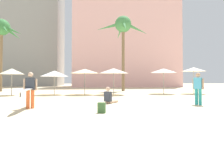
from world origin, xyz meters
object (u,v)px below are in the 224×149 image
(cafe_umbrella_4, at_px, (54,74))
(palm_tree_far_left, at_px, (2,31))
(backpack, at_px, (102,108))
(cafe_umbrella_2, at_px, (85,71))
(person_near_right, at_px, (198,87))
(person_far_left, at_px, (110,98))
(palm_tree_left, at_px, (123,28))
(cafe_umbrella_0, at_px, (164,71))
(cafe_umbrella_5, at_px, (114,71))
(person_mid_center, at_px, (29,89))
(beach_towel, at_px, (129,112))
(cafe_umbrella_1, at_px, (12,71))
(cafe_umbrella_3, at_px, (194,69))

(cafe_umbrella_4, bearing_deg, palm_tree_far_left, 141.88)
(palm_tree_far_left, distance_m, backpack, 19.83)
(cafe_umbrella_2, bearing_deg, person_near_right, -52.20)
(person_near_right, xyz_separation_m, person_far_left, (-4.58, 1.17, -0.61))
(backpack, relative_size, person_near_right, 0.25)
(palm_tree_left, relative_size, backpack, 21.11)
(cafe_umbrella_0, bearing_deg, cafe_umbrella_5, -173.10)
(backpack, relative_size, person_mid_center, 0.14)
(cafe_umbrella_2, bearing_deg, cafe_umbrella_0, 1.92)
(beach_towel, height_order, person_near_right, person_near_right)
(cafe_umbrella_0, bearing_deg, person_far_left, -129.23)
(person_far_left, bearing_deg, cafe_umbrella_1, 86.86)
(cafe_umbrella_2, height_order, cafe_umbrella_5, cafe_umbrella_5)
(cafe_umbrella_1, height_order, person_far_left, cafe_umbrella_1)
(cafe_umbrella_1, xyz_separation_m, beach_towel, (8.30, -9.80, -2.03))
(cafe_umbrella_4, xyz_separation_m, backpack, (3.67, -10.15, -1.66))
(cafe_umbrella_4, bearing_deg, person_mid_center, -86.95)
(cafe_umbrella_3, distance_m, person_far_left, 11.23)
(cafe_umbrella_2, relative_size, person_far_left, 2.63)
(palm_tree_left, bearing_deg, backpack, -102.15)
(cafe_umbrella_0, height_order, cafe_umbrella_2, cafe_umbrella_0)
(palm_tree_far_left, xyz_separation_m, person_far_left, (11.07, -12.24, -6.53))
(cafe_umbrella_1, height_order, person_near_right, cafe_umbrella_1)
(beach_towel, bearing_deg, cafe_umbrella_4, 115.42)
(cafe_umbrella_1, xyz_separation_m, cafe_umbrella_5, (8.75, -0.18, 0.07))
(palm_tree_far_left, bearing_deg, palm_tree_left, -0.84)
(cafe_umbrella_0, height_order, person_far_left, cafe_umbrella_0)
(cafe_umbrella_2, xyz_separation_m, cafe_umbrella_3, (10.26, 0.06, 0.21))
(palm_tree_far_left, xyz_separation_m, cafe_umbrella_4, (6.79, -5.33, -4.98))
(cafe_umbrella_2, distance_m, person_mid_center, 8.93)
(cafe_umbrella_5, height_order, beach_towel, cafe_umbrella_5)
(cafe_umbrella_5, xyz_separation_m, person_far_left, (-0.95, -6.48, -1.79))
(cafe_umbrella_1, bearing_deg, beach_towel, -49.75)
(cafe_umbrella_0, distance_m, beach_towel, 11.69)
(cafe_umbrella_4, xyz_separation_m, person_near_right, (8.86, -8.08, -0.93))
(cafe_umbrella_0, height_order, beach_towel, cafe_umbrella_0)
(cafe_umbrella_2, bearing_deg, person_far_left, -76.71)
(cafe_umbrella_0, bearing_deg, cafe_umbrella_1, -178.31)
(palm_tree_left, bearing_deg, cafe_umbrella_0, -58.19)
(palm_tree_far_left, height_order, cafe_umbrella_0, palm_tree_far_left)
(palm_tree_far_left, distance_m, cafe_umbrella_0, 18.22)
(cafe_umbrella_2, distance_m, backpack, 10.28)
(cafe_umbrella_0, height_order, cafe_umbrella_4, cafe_umbrella_0)
(cafe_umbrella_4, bearing_deg, cafe_umbrella_3, -0.14)
(palm_tree_left, relative_size, person_far_left, 9.00)
(person_far_left, bearing_deg, cafe_umbrella_5, 29.02)
(backpack, distance_m, person_near_right, 5.63)
(person_mid_center, height_order, person_near_right, person_near_right)
(cafe_umbrella_2, height_order, cafe_umbrella_3, cafe_umbrella_3)
(cafe_umbrella_0, bearing_deg, cafe_umbrella_2, -178.08)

